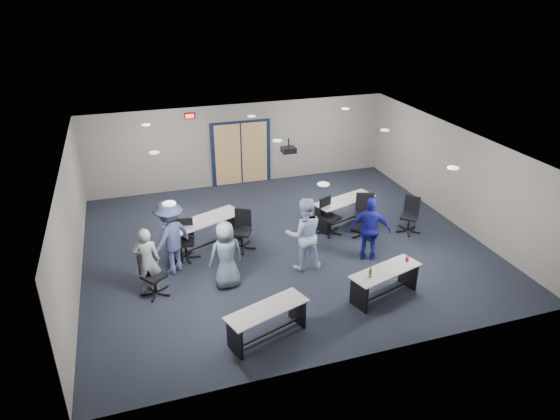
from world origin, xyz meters
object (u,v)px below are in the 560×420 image
object	(u,v)px
chair_back_d	(365,216)
person_back	(170,237)
chair_loose_right	(410,216)
person_plaid	(226,255)
table_back_left	(205,229)
table_front_left	(267,318)
chair_back_b	(241,231)
person_lightblue	(304,234)
person_navy	(370,229)
chair_loose_left	(154,275)
table_front_right	(385,278)
chair_back_a	(185,240)
chair_back_c	(331,217)
table_back_right	(344,207)
person_gray	(147,261)

from	to	relation	value
chair_back_d	person_back	world-z (taller)	person_back
chair_loose_right	person_plaid	xyz separation A→B (m)	(-5.29, -1.04, 0.30)
table_back_left	person_plaid	size ratio (longest dim) A/B	1.33
table_front_left	person_back	distance (m)	3.34
chair_back_b	person_lightblue	bearing A→B (deg)	-21.14
table_front_left	person_navy	bearing A→B (deg)	13.72
chair_back_b	chair_loose_left	world-z (taller)	chair_back_b
table_front_right	chair_back_a	world-z (taller)	chair_back_a
table_back_left	person_plaid	bearing A→B (deg)	-108.13
table_front_right	chair_loose_left	size ratio (longest dim) A/B	1.79
chair_back_b	chair_back_c	distance (m)	2.49
chair_back_a	person_back	bearing A→B (deg)	-116.11
table_back_right	person_navy	xyz separation A→B (m)	(-0.24, -1.97, 0.31)
chair_back_c	person_plaid	bearing A→B (deg)	-179.32
chair_back_a	person_plaid	size ratio (longest dim) A/B	0.64
chair_back_a	chair_loose_left	bearing A→B (deg)	-112.55
table_back_left	table_back_right	xyz separation A→B (m)	(3.96, 0.19, -0.05)
chair_back_a	chair_loose_left	size ratio (longest dim) A/B	1.03
person_plaid	chair_back_c	bearing A→B (deg)	-160.77
chair_loose_left	person_navy	xyz separation A→B (m)	(5.16, -0.08, 0.33)
chair_loose_left	chair_loose_right	size ratio (longest dim) A/B	1.00
chair_loose_left	chair_back_d	bearing A→B (deg)	-23.92
table_front_left	person_back	world-z (taller)	person_back
table_front_right	person_plaid	size ratio (longest dim) A/B	1.11
chair_back_d	chair_back_c	bearing A→B (deg)	174.57
table_front_left	table_back_left	size ratio (longest dim) A/B	0.83
chair_back_a	person_gray	world-z (taller)	person_gray
table_back_left	person_plaid	xyz separation A→B (m)	(0.15, -1.85, 0.24)
table_front_right	table_back_left	xyz separation A→B (m)	(-3.31, 3.35, 0.09)
person_gray	chair_back_d	bearing A→B (deg)	-165.56
table_back_left	person_plaid	world-z (taller)	person_plaid
table_front_left	chair_back_c	xyz separation A→B (m)	(2.86, 3.62, 0.04)
chair_loose_left	person_gray	xyz separation A→B (m)	(-0.11, 0.13, 0.30)
chair_back_b	chair_back_c	bearing A→B (deg)	29.42
chair_back_d	person_back	bearing A→B (deg)	-157.69
person_navy	chair_loose_left	bearing A→B (deg)	27.46
person_plaid	person_lightblue	xyz separation A→B (m)	(1.91, 0.18, 0.12)
person_plaid	table_front_right	bearing A→B (deg)	147.23
chair_back_c	person_gray	xyz separation A→B (m)	(-4.90, -1.34, 0.28)
chair_back_c	chair_loose_right	distance (m)	2.15
chair_back_d	table_back_left	bearing A→B (deg)	-169.00
chair_back_b	chair_back_d	distance (m)	3.34
person_lightblue	person_navy	distance (m)	1.67
chair_back_c	chair_loose_right	size ratio (longest dim) A/B	1.02
chair_back_a	chair_loose_left	distance (m)	1.59
table_back_right	chair_back_b	distance (m)	3.13
person_lightblue	chair_back_b	bearing A→B (deg)	-41.95
chair_back_c	person_back	world-z (taller)	person_back
chair_back_a	chair_back_c	bearing A→B (deg)	12.58
person_gray	person_back	xyz separation A→B (m)	(0.60, 0.70, 0.13)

